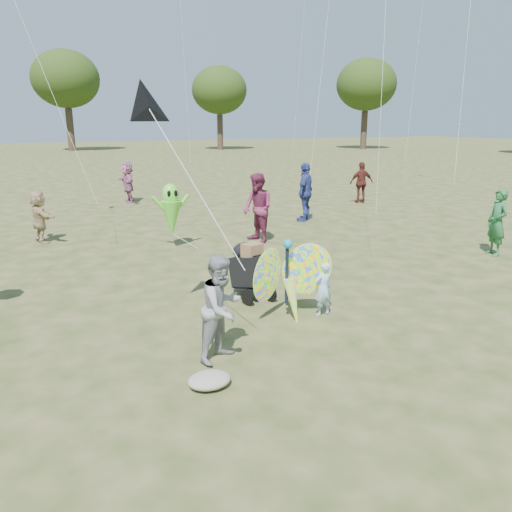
{
  "coord_description": "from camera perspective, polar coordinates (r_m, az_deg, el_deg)",
  "views": [
    {
      "loc": [
        -3.68,
        -5.89,
        3.33
      ],
      "look_at": [
        -0.2,
        1.5,
        1.1
      ],
      "focal_mm": 35.0,
      "sensor_mm": 36.0,
      "label": 1
    }
  ],
  "objects": [
    {
      "name": "delta_kite_rig",
      "position": [
        7.67,
        -12.15,
        16.18
      ],
      "size": [
        1.43,
        1.53,
        2.68
      ],
      "color": "black",
      "rests_on": "ground"
    },
    {
      "name": "crowd_e",
      "position": [
        13.88,
        0.19,
        5.47
      ],
      "size": [
        0.83,
        1.02,
        1.94
      ],
      "primitive_type": "imported",
      "rotation": [
        0.0,
        0.0,
        4.82
      ],
      "color": "#712546",
      "rests_on": "ground"
    },
    {
      "name": "tree_line",
      "position": [
        51.53,
        -17.9,
        18.49
      ],
      "size": [
        91.78,
        33.6,
        10.79
      ],
      "color": "#3A2D21",
      "rests_on": "ground"
    },
    {
      "name": "grey_bag",
      "position": [
        6.65,
        -5.36,
        -13.93
      ],
      "size": [
        0.57,
        0.46,
        0.18
      ],
      "primitive_type": "ellipsoid",
      "color": "gray",
      "rests_on": "ground"
    },
    {
      "name": "crowd_h",
      "position": [
        21.26,
        11.96,
        8.21
      ],
      "size": [
        1.05,
        0.62,
        1.68
      ],
      "primitive_type": "imported",
      "rotation": [
        0.0,
        0.0,
        2.91
      ],
      "color": "#55211C",
      "rests_on": "ground"
    },
    {
      "name": "crowd_d",
      "position": [
        15.17,
        -23.51,
        4.13
      ],
      "size": [
        0.78,
        1.42,
        1.46
      ],
      "primitive_type": "imported",
      "rotation": [
        0.0,
        0.0,
        1.84
      ],
      "color": "tan",
      "rests_on": "ground"
    },
    {
      "name": "alien_kite",
      "position": [
        13.41,
        -9.65,
        4.92
      ],
      "size": [
        1.12,
        0.69,
        1.74
      ],
      "color": "#62DD34",
      "rests_on": "ground"
    },
    {
      "name": "crowd_c",
      "position": [
        17.06,
        5.66,
        7.28
      ],
      "size": [
        1.19,
        1.12,
        1.97
      ],
      "primitive_type": "imported",
      "rotation": [
        0.0,
        0.0,
        3.86
      ],
      "color": "navy",
      "rests_on": "ground"
    },
    {
      "name": "jogging_stroller",
      "position": [
        9.57,
        -0.68,
        -1.22
      ],
      "size": [
        0.7,
        1.13,
        1.09
      ],
      "rotation": [
        0.0,
        0.0,
        0.32
      ],
      "color": "black",
      "rests_on": "ground"
    },
    {
      "name": "child_girl",
      "position": [
        8.79,
        7.7,
        -3.75
      ],
      "size": [
        0.37,
        0.26,
        0.97
      ],
      "primitive_type": "imported",
      "rotation": [
        0.0,
        0.0,
        3.23
      ],
      "color": "#A5CBE9",
      "rests_on": "ground"
    },
    {
      "name": "crowd_f",
      "position": [
        13.97,
        25.84,
        3.48
      ],
      "size": [
        0.55,
        0.7,
        1.69
      ],
      "primitive_type": "imported",
      "rotation": [
        0.0,
        0.0,
        4.44
      ],
      "color": "#246133",
      "rests_on": "ground"
    },
    {
      "name": "butterfly_kite",
      "position": [
        8.49,
        3.83,
        -2.9
      ],
      "size": [
        1.74,
        0.75,
        1.62
      ],
      "color": "#F92753",
      "rests_on": "ground"
    },
    {
      "name": "adult_man",
      "position": [
        7.07,
        -3.9,
        -5.95
      ],
      "size": [
        0.94,
        0.88,
        1.55
      ],
      "primitive_type": "imported",
      "rotation": [
        0.0,
        0.0,
        0.52
      ],
      "color": "gray",
      "rests_on": "ground"
    },
    {
      "name": "crowd_j",
      "position": [
        21.71,
        -14.44,
        8.18
      ],
      "size": [
        0.52,
        1.56,
        1.67
      ],
      "primitive_type": "imported",
      "rotation": [
        0.0,
        0.0,
        4.73
      ],
      "color": "#A75F89",
      "rests_on": "ground"
    },
    {
      "name": "ground",
      "position": [
        7.7,
        6.22,
        -10.45
      ],
      "size": [
        160.0,
        160.0,
        0.0
      ],
      "primitive_type": "plane",
      "color": "#51592B",
      "rests_on": "ground"
    }
  ]
}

